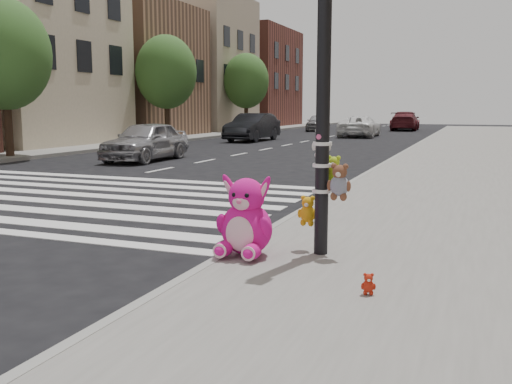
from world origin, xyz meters
The scene contains 20 objects.
ground centered at (0.00, 0.00, 0.00)m, with size 120.00×120.00×0.00m, color black.
sidewalk_near centered at (5.00, 10.00, 0.07)m, with size 7.00×80.00×0.14m, color slate.
sidewalk_far centered at (-13.50, 20.00, 0.07)m, with size 6.00×80.00×0.14m, color slate.
curb_edge centered at (1.55, 10.00, 0.07)m, with size 0.12×80.00×0.15m, color gray.
crosswalk centered at (-4.50, 5.20, 0.01)m, with size 11.00×6.00×0.01m, color silver, non-canonical shape.
bld_far_b centered at (-15.50, 17.00, 5.50)m, with size 6.00×8.00×11.00m, color beige.
bld_far_c centered at (-15.50, 26.00, 4.00)m, with size 6.00×8.00×8.00m, color #966A50.
bld_far_d centered at (-15.50, 35.00, 5.00)m, with size 6.00×8.00×10.00m, color tan.
bld_far_e centered at (-15.50, 46.00, 4.50)m, with size 6.00×10.00×9.00m, color brown.
signal_pole centered at (2.62, 1.81, 1.78)m, with size 0.69×0.48×4.00m.
tree_far_a centered at (-11.20, 11.00, 3.65)m, with size 3.20×3.20×5.44m.
tree_far_b centered at (-11.20, 22.00, 3.65)m, with size 3.20×3.20×5.44m.
tree_far_c centered at (-11.20, 33.00, 3.65)m, with size 3.20×3.20×5.44m.
pink_bunny centered at (1.80, 1.41, 0.53)m, with size 0.68×0.70×0.96m.
red_teddy centered at (3.40, 0.50, 0.24)m, with size 0.14×0.10×0.21m, color red, non-canonical shape.
car_silver_far centered at (-6.50, 12.44, 0.69)m, with size 1.62×4.02×1.37m, color #A2A2A7.
car_dark_far centered at (-7.33, 24.51, 0.75)m, with size 1.60×4.58×1.51m, color black.
car_white_near centered at (-2.73, 31.03, 0.65)m, with size 2.15×4.67×1.30m, color white.
car_maroon_near centered at (-1.32, 42.18, 0.74)m, with size 2.08×5.11×1.48m, color #581920.
car_silver_deep centered at (-7.40, 38.33, 0.65)m, with size 1.54×3.84×1.31m, color #A0A0A5.
Camera 1 is at (4.28, -4.60, 1.86)m, focal length 40.00 mm.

